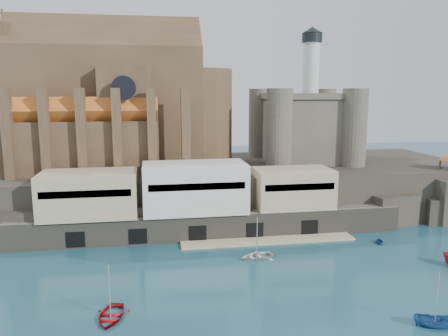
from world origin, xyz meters
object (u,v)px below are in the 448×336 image
boat_2 (434,327)px  castle_keep (304,124)px  boat_0 (111,318)px  church (117,107)px

boat_2 → castle_keep: bearing=16.6°
castle_keep → boat_2: 56.15m
castle_keep → boat_0: bearing=-130.4°
castle_keep → boat_2: (-3.39, -52.97, -18.31)m
castle_keep → boat_0: 62.15m
castle_keep → boat_0: size_ratio=5.11×
church → boat_0: bearing=-87.9°
boat_0 → boat_2: boat_0 is taller
boat_0 → boat_2: (35.11, -7.74, 0.00)m
castle_keep → boat_0: (-38.50, -45.23, -18.31)m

